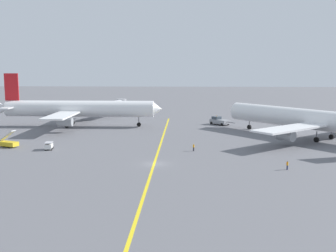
{
  "coord_description": "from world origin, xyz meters",
  "views": [
    {
      "loc": [
        5.87,
        -79.16,
        18.93
      ],
      "look_at": [
        1.49,
        23.78,
        4.0
      ],
      "focal_mm": 44.74,
      "sensor_mm": 36.0,
      "label": 1
    }
  ],
  "objects_px": {
    "airliner_at_gate_left": "(78,109)",
    "jet_bridge": "(115,105)",
    "ground_crew_marshaller_foreground": "(194,147)",
    "pushback_tug": "(219,121)",
    "gse_stair_truck_yellow": "(8,143)",
    "airliner_being_pushed": "(314,120)",
    "gse_baggage_cart_trailing": "(49,146)",
    "ground_crew_wing_walker_right": "(287,165)"
  },
  "relations": [
    {
      "from": "ground_crew_marshaller_foreground",
      "to": "pushback_tug",
      "type": "bearing_deg",
      "value": 78.04
    },
    {
      "from": "airliner_at_gate_left",
      "to": "jet_bridge",
      "type": "xyz_separation_m",
      "value": [
        7.16,
        25.42,
        -1.14
      ]
    },
    {
      "from": "jet_bridge",
      "to": "airliner_at_gate_left",
      "type": "bearing_deg",
      "value": -105.74
    },
    {
      "from": "airliner_at_gate_left",
      "to": "gse_baggage_cart_trailing",
      "type": "bearing_deg",
      "value": -85.86
    },
    {
      "from": "airliner_being_pushed",
      "to": "ground_crew_marshaller_foreground",
      "type": "relative_size",
      "value": 28.79
    },
    {
      "from": "airliner_being_pushed",
      "to": "jet_bridge",
      "type": "bearing_deg",
      "value": 142.5
    },
    {
      "from": "airliner_being_pushed",
      "to": "gse_baggage_cart_trailing",
      "type": "distance_m",
      "value": 66.35
    },
    {
      "from": "gse_stair_truck_yellow",
      "to": "ground_crew_marshaller_foreground",
      "type": "xyz_separation_m",
      "value": [
        43.22,
        -2.73,
        -0.16
      ]
    },
    {
      "from": "airliner_at_gate_left",
      "to": "gse_stair_truck_yellow",
      "type": "height_order",
      "value": "airliner_at_gate_left"
    },
    {
      "from": "gse_stair_truck_yellow",
      "to": "airliner_at_gate_left",
      "type": "bearing_deg",
      "value": 77.27
    },
    {
      "from": "gse_baggage_cart_trailing",
      "to": "pushback_tug",
      "type": "bearing_deg",
      "value": 45.36
    },
    {
      "from": "ground_crew_wing_walker_right",
      "to": "airliner_being_pushed",
      "type": "bearing_deg",
      "value": 66.2
    },
    {
      "from": "ground_crew_marshaller_foreground",
      "to": "ground_crew_wing_walker_right",
      "type": "relative_size",
      "value": 1.04
    },
    {
      "from": "pushback_tug",
      "to": "gse_baggage_cart_trailing",
      "type": "relative_size",
      "value": 2.78
    },
    {
      "from": "gse_baggage_cart_trailing",
      "to": "gse_stair_truck_yellow",
      "type": "xyz_separation_m",
      "value": [
        -10.41,
        2.58,
        0.16
      ]
    },
    {
      "from": "gse_baggage_cart_trailing",
      "to": "jet_bridge",
      "type": "relative_size",
      "value": 0.15
    },
    {
      "from": "gse_baggage_cart_trailing",
      "to": "gse_stair_truck_yellow",
      "type": "bearing_deg",
      "value": 166.06
    },
    {
      "from": "airliner_at_gate_left",
      "to": "airliner_being_pushed",
      "type": "bearing_deg",
      "value": -16.94
    },
    {
      "from": "ground_crew_wing_walker_right",
      "to": "jet_bridge",
      "type": "relative_size",
      "value": 0.08
    },
    {
      "from": "airliner_being_pushed",
      "to": "gse_baggage_cart_trailing",
      "type": "height_order",
      "value": "airliner_being_pushed"
    },
    {
      "from": "airliner_being_pushed",
      "to": "ground_crew_wing_walker_right",
      "type": "bearing_deg",
      "value": -113.8
    },
    {
      "from": "airliner_being_pushed",
      "to": "ground_crew_marshaller_foreground",
      "type": "height_order",
      "value": "airliner_being_pushed"
    },
    {
      "from": "jet_bridge",
      "to": "pushback_tug",
      "type": "bearing_deg",
      "value": -28.06
    },
    {
      "from": "airliner_being_pushed",
      "to": "pushback_tug",
      "type": "bearing_deg",
      "value": 130.78
    },
    {
      "from": "airliner_being_pushed",
      "to": "jet_bridge",
      "type": "distance_m",
      "value": 75.17
    },
    {
      "from": "gse_baggage_cart_trailing",
      "to": "gse_stair_truck_yellow",
      "type": "relative_size",
      "value": 0.59
    },
    {
      "from": "ground_crew_marshaller_foreground",
      "to": "jet_bridge",
      "type": "xyz_separation_m",
      "value": [
        -28.32,
        62.4,
        3.46
      ]
    },
    {
      "from": "pushback_tug",
      "to": "gse_stair_truck_yellow",
      "type": "xyz_separation_m",
      "value": [
        -52.23,
        -39.77,
        -0.2
      ]
    },
    {
      "from": "gse_baggage_cart_trailing",
      "to": "ground_crew_marshaller_foreground",
      "type": "distance_m",
      "value": 32.82
    },
    {
      "from": "pushback_tug",
      "to": "jet_bridge",
      "type": "distance_m",
      "value": 42.41
    },
    {
      "from": "gse_stair_truck_yellow",
      "to": "gse_baggage_cart_trailing",
      "type": "bearing_deg",
      "value": -13.94
    },
    {
      "from": "gse_stair_truck_yellow",
      "to": "airliner_being_pushed",
      "type": "bearing_deg",
      "value": 10.57
    },
    {
      "from": "airliner_at_gate_left",
      "to": "ground_crew_marshaller_foreground",
      "type": "height_order",
      "value": "airliner_at_gate_left"
    },
    {
      "from": "pushback_tug",
      "to": "ground_crew_marshaller_foreground",
      "type": "bearing_deg",
      "value": -101.96
    },
    {
      "from": "ground_crew_wing_walker_right",
      "to": "jet_bridge",
      "type": "bearing_deg",
      "value": 119.91
    },
    {
      "from": "airliner_at_gate_left",
      "to": "airliner_being_pushed",
      "type": "distance_m",
      "value": 69.83
    },
    {
      "from": "airliner_being_pushed",
      "to": "gse_baggage_cart_trailing",
      "type": "xyz_separation_m",
      "value": [
        -64.13,
        -16.49,
        -4.11
      ]
    },
    {
      "from": "airliner_being_pushed",
      "to": "ground_crew_wing_walker_right",
      "type": "relative_size",
      "value": 29.81
    },
    {
      "from": "pushback_tug",
      "to": "gse_baggage_cart_trailing",
      "type": "xyz_separation_m",
      "value": [
        -41.82,
        -42.36,
        -0.36
      ]
    },
    {
      "from": "gse_stair_truck_yellow",
      "to": "pushback_tug",
      "type": "bearing_deg",
      "value": 37.29
    },
    {
      "from": "airliner_being_pushed",
      "to": "pushback_tug",
      "type": "height_order",
      "value": "airliner_being_pushed"
    },
    {
      "from": "pushback_tug",
      "to": "ground_crew_wing_walker_right",
      "type": "relative_size",
      "value": 5.02
    }
  ]
}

